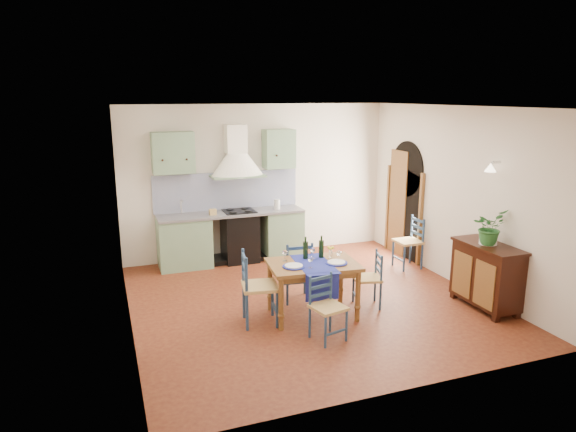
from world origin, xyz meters
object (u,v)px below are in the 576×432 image
object	(u,v)px
chair_near	(327,307)
sideboard	(486,274)
dining_table	(313,269)
potted_plant	(489,227)

from	to	relation	value
chair_near	sideboard	world-z (taller)	sideboard
sideboard	dining_table	bearing A→B (deg)	166.30
dining_table	chair_near	size ratio (longest dim) A/B	1.56
dining_table	chair_near	world-z (taller)	dining_table
dining_table	sideboard	distance (m)	2.47
dining_table	sideboard	size ratio (longest dim) A/B	1.20
dining_table	chair_near	bearing A→B (deg)	-98.96
chair_near	potted_plant	world-z (taller)	potted_plant
sideboard	potted_plant	size ratio (longest dim) A/B	2.14
sideboard	potted_plant	bearing A→B (deg)	101.39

